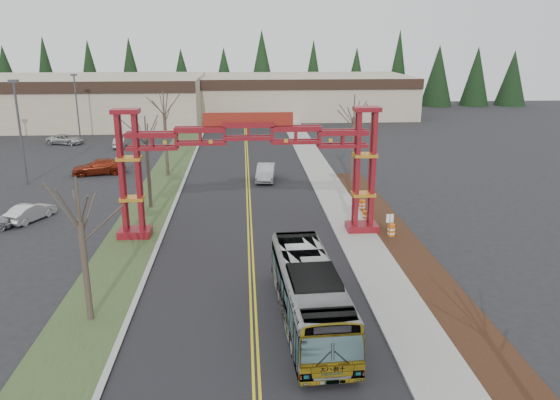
{
  "coord_description": "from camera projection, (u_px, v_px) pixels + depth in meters",
  "views": [
    {
      "loc": [
        -0.33,
        -18.35,
        13.32
      ],
      "look_at": [
        1.78,
        12.9,
        4.01
      ],
      "focal_mm": 35.0,
      "sensor_mm": 36.0,
      "label": 1
    }
  ],
  "objects": [
    {
      "name": "barrel_mid",
      "position": [
        365.0,
        217.0,
        40.88
      ],
      "size": [
        0.49,
        0.49,
        0.9
      ],
      "color": "#DC5C0C",
      "rests_on": "ground"
    },
    {
      "name": "light_pole_far",
      "position": [
        77.0,
        103.0,
        72.07
      ],
      "size": [
        0.77,
        0.38,
        8.85
      ],
      "color": "#3F3F44",
      "rests_on": "ground"
    },
    {
      "name": "ground",
      "position": [
        257.0,
        392.0,
        21.36
      ],
      "size": [
        200.0,
        200.0,
        0.0
      ],
      "primitive_type": "plane",
      "color": "black",
      "rests_on": "ground"
    },
    {
      "name": "lane_line_left",
      "position": [
        247.0,
        205.0,
        45.26
      ],
      "size": [
        0.12,
        100.0,
        0.01
      ],
      "primitive_type": "cube",
      "color": "gold",
      "rests_on": "road"
    },
    {
      "name": "retail_building_west",
      "position": [
        57.0,
        100.0,
        87.16
      ],
      "size": [
        46.0,
        22.3,
        7.5
      ],
      "color": "tan",
      "rests_on": "ground"
    },
    {
      "name": "parked_car_mid_a",
      "position": [
        99.0,
        167.0,
        55.38
      ],
      "size": [
        5.61,
        3.14,
        1.54
      ],
      "primitive_type": "imported",
      "rotation": [
        0.0,
        0.0,
        4.91
      ],
      "color": "maroon",
      "rests_on": "ground"
    },
    {
      "name": "barrel_south",
      "position": [
        391.0,
        231.0,
        37.83
      ],
      "size": [
        0.52,
        0.52,
        0.97
      ],
      "color": "#DC5C0C",
      "rests_on": "ground"
    },
    {
      "name": "lane_line_right",
      "position": [
        250.0,
        205.0,
        45.27
      ],
      "size": [
        0.12,
        100.0,
        0.01
      ],
      "primitive_type": "cube",
      "color": "gold",
      "rests_on": "road"
    },
    {
      "name": "bare_tree_median_near",
      "position": [
        80.0,
        220.0,
        25.36
      ],
      "size": [
        3.1,
        3.1,
        7.27
      ],
      "color": "#382D26",
      "rests_on": "ground"
    },
    {
      "name": "road",
      "position": [
        249.0,
        205.0,
        45.27
      ],
      "size": [
        12.0,
        110.0,
        0.02
      ],
      "primitive_type": "cube",
      "color": "black",
      "rests_on": "ground"
    },
    {
      "name": "bare_tree_median_mid",
      "position": [
        146.0,
        141.0,
        43.06
      ],
      "size": [
        2.94,
        2.94,
        7.5
      ],
      "color": "#382D26",
      "rests_on": "ground"
    },
    {
      "name": "conifer_treeline",
      "position": [
        245.0,
        74.0,
        107.51
      ],
      "size": [
        116.1,
        5.6,
        13.0
      ],
      "color": "black",
      "rests_on": "ground"
    },
    {
      "name": "parked_car_far_a",
      "position": [
        120.0,
        143.0,
        69.0
      ],
      "size": [
        1.63,
        3.89,
        1.25
      ],
      "primitive_type": "imported",
      "rotation": [
        0.0,
        0.0,
        3.22
      ],
      "color": "#A1A3A9",
      "rests_on": "ground"
    },
    {
      "name": "gateway_arch",
      "position": [
        249.0,
        151.0,
        36.87
      ],
      "size": [
        18.2,
        1.6,
        8.9
      ],
      "color": "maroon",
      "rests_on": "ground"
    },
    {
      "name": "transit_bus",
      "position": [
        309.0,
        294.0,
        26.2
      ],
      "size": [
        3.1,
        11.16,
        3.08
      ],
      "primitive_type": "imported",
      "rotation": [
        0.0,
        0.0,
        0.05
      ],
      "color": "#A4A5AB",
      "rests_on": "ground"
    },
    {
      "name": "silver_sedan",
      "position": [
        266.0,
        172.0,
        53.09
      ],
      "size": [
        2.2,
        4.95,
        1.58
      ],
      "primitive_type": "imported",
      "rotation": [
        0.0,
        0.0,
        -0.11
      ],
      "color": "#A5A8AD",
      "rests_on": "ground"
    },
    {
      "name": "parked_car_far_b",
      "position": [
        65.0,
        139.0,
        71.16
      ],
      "size": [
        4.96,
        3.12,
        1.28
      ],
      "primitive_type": "imported",
      "rotation": [
        0.0,
        0.0,
        1.34
      ],
      "color": "#B9B9B9",
      "rests_on": "ground"
    },
    {
      "name": "bare_tree_right_far",
      "position": [
        354.0,
        118.0,
        50.84
      ],
      "size": [
        3.16,
        3.16,
        8.33
      ],
      "color": "#382D26",
      "rests_on": "ground"
    },
    {
      "name": "landscape_strip",
      "position": [
        428.0,
        277.0,
        31.57
      ],
      "size": [
        2.6,
        50.0,
        0.12
      ],
      "primitive_type": "cube",
      "color": "black",
      "rests_on": "ground"
    },
    {
      "name": "parked_car_near_b",
      "position": [
        30.0,
        212.0,
        41.31
      ],
      "size": [
        2.94,
        4.27,
        1.33
      ],
      "primitive_type": "imported",
      "rotation": [
        0.0,
        0.0,
        2.72
      ],
      "color": "silver",
      "rests_on": "ground"
    },
    {
      "name": "street_sign",
      "position": [
        390.0,
        223.0,
        36.25
      ],
      "size": [
        0.49,
        0.06,
        2.14
      ],
      "color": "#3F3F44",
      "rests_on": "ground"
    },
    {
      "name": "grass_median",
      "position": [
        151.0,
        207.0,
        44.74
      ],
      "size": [
        4.0,
        110.0,
        0.08
      ],
      "primitive_type": "cube",
      "color": "#2F4522",
      "rests_on": "ground"
    },
    {
      "name": "curb_left",
      "position": [
        174.0,
        206.0,
        44.85
      ],
      "size": [
        0.3,
        110.0,
        0.15
      ],
      "primitive_type": "cube",
      "color": "#9C9C97",
      "rests_on": "ground"
    },
    {
      "name": "light_pole_near",
      "position": [
        19.0,
        125.0,
        50.19
      ],
      "size": [
        0.85,
        0.42,
        9.75
      ],
      "color": "#3F3F44",
      "rests_on": "ground"
    },
    {
      "name": "bare_tree_median_far",
      "position": [
        164.0,
        113.0,
        53.12
      ],
      "size": [
        3.21,
        3.21,
        8.45
      ],
      "color": "#382D26",
      "rests_on": "ground"
    },
    {
      "name": "retail_building_east",
      "position": [
        300.0,
        95.0,
        97.47
      ],
      "size": [
        38.0,
        20.3,
        7.0
      ],
      "color": "tan",
      "rests_on": "ground"
    },
    {
      "name": "curb_right",
      "position": [
        322.0,
        203.0,
        45.65
      ],
      "size": [
        0.3,
        110.0,
        0.15
      ],
      "primitive_type": "cube",
      "color": "#9C9C97",
      "rests_on": "ground"
    },
    {
      "name": "barrel_north",
      "position": [
        362.0,
        205.0,
        43.72
      ],
      "size": [
        0.48,
        0.48,
        0.89
      ],
      "color": "#DC5C0C",
      "rests_on": "ground"
    },
    {
      "name": "sidewalk_right",
      "position": [
        339.0,
        203.0,
        45.74
      ],
      "size": [
        2.6,
        110.0,
        0.14
      ],
      "primitive_type": "cube",
      "color": "gray",
      "rests_on": "ground"
    }
  ]
}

